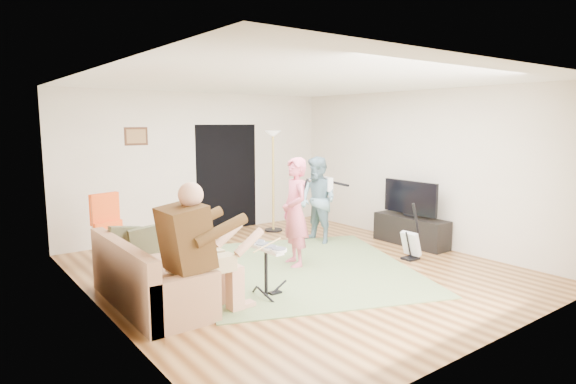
# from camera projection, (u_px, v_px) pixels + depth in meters

# --- Properties ---
(floor) EXTENTS (6.00, 6.00, 0.00)m
(floor) POSITION_uv_depth(u_px,v_px,m) (298.00, 270.00, 7.05)
(floor) COLOR brown
(floor) RESTS_ON ground
(walls) EXTENTS (5.50, 6.00, 2.70)m
(walls) POSITION_uv_depth(u_px,v_px,m) (298.00, 178.00, 6.86)
(walls) COLOR beige
(walls) RESTS_ON floor
(ceiling) EXTENTS (6.00, 6.00, 0.00)m
(ceiling) POSITION_uv_depth(u_px,v_px,m) (298.00, 82.00, 6.67)
(ceiling) COLOR white
(ceiling) RESTS_ON walls
(window_blinds) EXTENTS (0.00, 2.05, 2.05)m
(window_blinds) POSITION_uv_depth(u_px,v_px,m) (94.00, 176.00, 5.35)
(window_blinds) COLOR #95582E
(window_blinds) RESTS_ON walls
(doorway) EXTENTS (2.10, 0.00, 2.10)m
(doorway) POSITION_uv_depth(u_px,v_px,m) (227.00, 178.00, 9.59)
(doorway) COLOR black
(doorway) RESTS_ON walls
(picture_frame) EXTENTS (0.42, 0.03, 0.32)m
(picture_frame) POSITION_uv_depth(u_px,v_px,m) (136.00, 136.00, 8.40)
(picture_frame) COLOR #3F2314
(picture_frame) RESTS_ON walls
(area_rug) EXTENTS (4.05, 4.26, 0.02)m
(area_rug) POSITION_uv_depth(u_px,v_px,m) (304.00, 268.00, 7.11)
(area_rug) COLOR #637849
(area_rug) RESTS_ON floor
(sofa) EXTENTS (0.81, 1.96, 0.79)m
(sofa) POSITION_uv_depth(u_px,v_px,m) (145.00, 283.00, 5.66)
(sofa) COLOR #A57652
(sofa) RESTS_ON floor
(drummer) EXTENTS (0.98, 0.55, 1.51)m
(drummer) POSITION_uv_depth(u_px,v_px,m) (203.00, 263.00, 5.36)
(drummer) COLOR #4C3115
(drummer) RESTS_ON sofa
(drum_kit) EXTENTS (0.37, 0.66, 0.68)m
(drum_kit) POSITION_uv_depth(u_px,v_px,m) (266.00, 274.00, 5.91)
(drum_kit) COLOR black
(drum_kit) RESTS_ON floor
(singer) EXTENTS (0.54, 0.68, 1.63)m
(singer) POSITION_uv_depth(u_px,v_px,m) (295.00, 212.00, 7.15)
(singer) COLOR #D45C74
(singer) RESTS_ON floor
(microphone) EXTENTS (0.06, 0.06, 0.24)m
(microphone) POSITION_uv_depth(u_px,v_px,m) (306.00, 184.00, 7.21)
(microphone) COLOR black
(microphone) RESTS_ON singer
(guitarist) EXTENTS (0.64, 0.79, 1.54)m
(guitarist) POSITION_uv_depth(u_px,v_px,m) (318.00, 200.00, 8.53)
(guitarist) COLOR #7093A4
(guitarist) RESTS_ON floor
(guitar_held) EXTENTS (0.24, 0.61, 0.26)m
(guitar_held) POSITION_uv_depth(u_px,v_px,m) (327.00, 184.00, 8.61)
(guitar_held) COLOR white
(guitar_held) RESTS_ON guitarist
(guitar_spare) EXTENTS (0.32, 0.29, 0.90)m
(guitar_spare) POSITION_uv_depth(u_px,v_px,m) (411.00, 243.00, 7.55)
(guitar_spare) COLOR black
(guitar_spare) RESTS_ON floor
(torchiere_lamp) EXTENTS (0.35, 0.35, 1.98)m
(torchiere_lamp) POSITION_uv_depth(u_px,v_px,m) (273.00, 163.00, 9.39)
(torchiere_lamp) COLOR black
(torchiere_lamp) RESTS_ON floor
(dining_chair) EXTENTS (0.57, 0.59, 1.10)m
(dining_chair) POSITION_uv_depth(u_px,v_px,m) (113.00, 241.00, 7.16)
(dining_chair) COLOR #DAB68D
(dining_chair) RESTS_ON floor
(tv_cabinet) EXTENTS (0.40, 1.40, 0.50)m
(tv_cabinet) POSITION_uv_depth(u_px,v_px,m) (411.00, 231.00, 8.47)
(tv_cabinet) COLOR black
(tv_cabinet) RESTS_ON floor
(television) EXTENTS (0.06, 1.10, 0.58)m
(television) POSITION_uv_depth(u_px,v_px,m) (410.00, 197.00, 8.35)
(television) COLOR black
(television) RESTS_ON tv_cabinet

